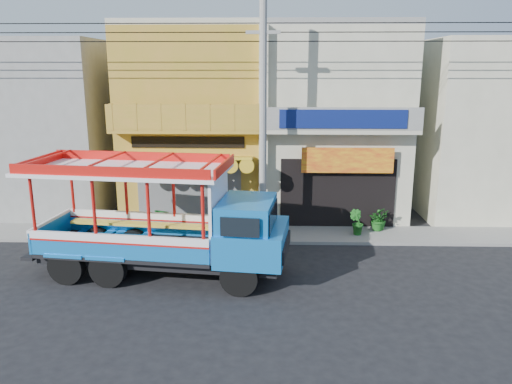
# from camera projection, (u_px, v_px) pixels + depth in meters

# --- Properties ---
(ground) EXTENTS (90.00, 90.00, 0.00)m
(ground) POSITION_uv_depth(u_px,v_px,m) (293.00, 278.00, 15.69)
(ground) COLOR black
(ground) RESTS_ON ground
(sidewalk) EXTENTS (30.00, 2.00, 0.12)m
(sidewalk) POSITION_uv_depth(u_px,v_px,m) (288.00, 235.00, 19.56)
(sidewalk) COLOR slate
(sidewalk) RESTS_ON ground
(shophouse_left) EXTENTS (6.00, 7.50, 8.24)m
(shophouse_left) POSITION_uv_depth(u_px,v_px,m) (198.00, 120.00, 22.53)
(shophouse_left) COLOR #A78C25
(shophouse_left) RESTS_ON ground
(shophouse_right) EXTENTS (6.00, 6.75, 8.24)m
(shophouse_right) POSITION_uv_depth(u_px,v_px,m) (331.00, 121.00, 22.37)
(shophouse_right) COLOR #B7B496
(shophouse_right) RESTS_ON ground
(party_pilaster) EXTENTS (0.35, 0.30, 8.00)m
(party_pilaster) POSITION_uv_depth(u_px,v_px,m) (263.00, 132.00, 19.46)
(party_pilaster) COLOR #B7B496
(party_pilaster) RESTS_ON ground
(filler_building_left) EXTENTS (6.00, 6.00, 7.60)m
(filler_building_left) POSITION_uv_depth(u_px,v_px,m) (46.00, 127.00, 22.82)
(filler_building_left) COLOR gray
(filler_building_left) RESTS_ON ground
(filler_building_right) EXTENTS (6.00, 6.00, 7.60)m
(filler_building_right) POSITION_uv_depth(u_px,v_px,m) (488.00, 128.00, 22.30)
(filler_building_right) COLOR #B7B496
(filler_building_right) RESTS_ON ground
(utility_pole) EXTENTS (28.00, 0.26, 9.00)m
(utility_pole) POSITION_uv_depth(u_px,v_px,m) (267.00, 108.00, 17.70)
(utility_pole) COLOR gray
(utility_pole) RESTS_ON ground
(songthaew_truck) EXTENTS (8.26, 3.55, 3.74)m
(songthaew_truck) POSITION_uv_depth(u_px,v_px,m) (178.00, 222.00, 15.38)
(songthaew_truck) COLOR black
(songthaew_truck) RESTS_ON ground
(green_sign) EXTENTS (0.58, 0.45, 0.92)m
(green_sign) POSITION_uv_depth(u_px,v_px,m) (162.00, 224.00, 19.37)
(green_sign) COLOR black
(green_sign) RESTS_ON sidewalk
(potted_plant_a) EXTENTS (1.01, 0.97, 0.86)m
(potted_plant_a) POSITION_uv_depth(u_px,v_px,m) (378.00, 220.00, 19.81)
(potted_plant_a) COLOR #195618
(potted_plant_a) RESTS_ON sidewalk
(potted_plant_b) EXTENTS (0.68, 0.65, 0.97)m
(potted_plant_b) POSITION_uv_depth(u_px,v_px,m) (357.00, 222.00, 19.29)
(potted_plant_b) COLOR #195618
(potted_plant_b) RESTS_ON sidewalk
(potted_plant_c) EXTENTS (0.70, 0.70, 0.89)m
(potted_plant_c) POSITION_uv_depth(u_px,v_px,m) (380.00, 219.00, 19.88)
(potted_plant_c) COLOR #195618
(potted_plant_c) RESTS_ON sidewalk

